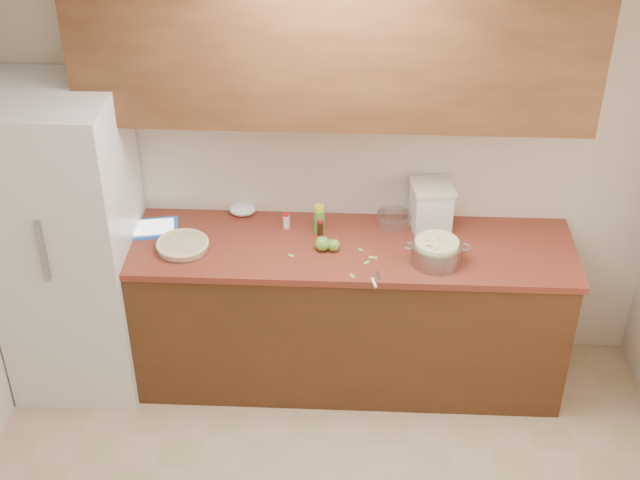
{
  "coord_description": "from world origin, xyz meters",
  "views": [
    {
      "loc": [
        0.13,
        -2.54,
        3.62
      ],
      "look_at": [
        -0.06,
        1.43,
        0.98
      ],
      "focal_mm": 50.0,
      "sensor_mm": 36.0,
      "label": 1
    }
  ],
  "objects_px": {
    "flour_canister": "(431,206)",
    "tablet": "(154,228)",
    "colander": "(436,252)",
    "pie": "(183,245)"
  },
  "relations": [
    {
      "from": "colander",
      "to": "tablet",
      "type": "distance_m",
      "value": 1.57
    },
    {
      "from": "flour_canister",
      "to": "pie",
      "type": "bearing_deg",
      "value": -168.09
    },
    {
      "from": "pie",
      "to": "colander",
      "type": "relative_size",
      "value": 0.83
    },
    {
      "from": "flour_canister",
      "to": "tablet",
      "type": "height_order",
      "value": "flour_canister"
    },
    {
      "from": "colander",
      "to": "tablet",
      "type": "xyz_separation_m",
      "value": [
        -1.55,
        0.24,
        -0.05
      ]
    },
    {
      "from": "colander",
      "to": "pie",
      "type": "bearing_deg",
      "value": 177.6
    },
    {
      "from": "pie",
      "to": "tablet",
      "type": "xyz_separation_m",
      "value": [
        -0.19,
        0.18,
        -0.01
      ]
    },
    {
      "from": "colander",
      "to": "tablet",
      "type": "height_order",
      "value": "colander"
    },
    {
      "from": "flour_canister",
      "to": "tablet",
      "type": "bearing_deg",
      "value": -176.31
    },
    {
      "from": "colander",
      "to": "tablet",
      "type": "relative_size",
      "value": 1.19
    }
  ]
}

